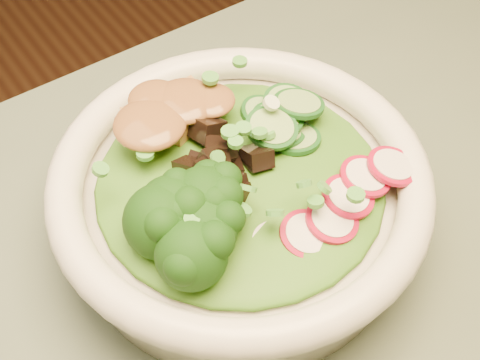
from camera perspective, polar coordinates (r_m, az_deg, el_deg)
salad_bowl at (r=0.52m, az=0.00°, el=-1.46°), size 0.29×0.29×0.08m
lettuce_bed at (r=0.50m, az=0.00°, el=0.07°), size 0.22×0.22×0.03m
broccoli_florets at (r=0.45m, az=-4.50°, el=-4.06°), size 0.10×0.09×0.05m
radish_slices at (r=0.48m, az=7.33°, el=-3.02°), size 0.12×0.06×0.02m
cucumber_slices at (r=0.53m, az=4.38°, el=5.75°), size 0.09×0.09×0.04m
mushroom_heap at (r=0.49m, az=-1.26°, el=1.87°), size 0.09×0.09×0.04m
tofu_cubes at (r=0.52m, az=-6.11°, el=4.36°), size 0.10×0.08×0.04m
peanut_sauce at (r=0.51m, az=-6.24°, el=5.45°), size 0.08×0.06×0.02m
scallion_garnish at (r=0.48m, az=0.00°, el=2.06°), size 0.21×0.21×0.03m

